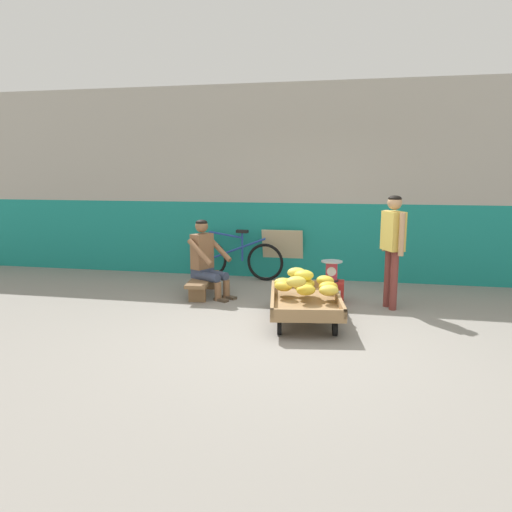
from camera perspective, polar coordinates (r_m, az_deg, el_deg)
The scene contains 12 objects.
ground_plane at distance 5.52m, azimuth 3.91°, elevation -9.47°, with size 80.00×80.00×0.00m, color gray.
back_wall at distance 8.30m, azimuth 6.87°, elevation 8.60°, with size 16.00×0.30×3.28m.
banana_cart at distance 5.98m, azimuth 5.85°, elevation -5.54°, with size 1.05×1.55×0.36m.
banana_pile at distance 6.04m, azimuth 5.89°, elevation -3.15°, with size 0.86×0.96×0.26m.
low_bench at distance 7.25m, azimuth -6.36°, elevation -3.09°, with size 0.41×1.12×0.27m.
vendor_seated at distance 7.12m, azimuth -5.92°, elevation -0.31°, with size 0.74×0.64×1.14m.
plastic_crate at distance 6.94m, azimuth 8.92°, elevation -4.18°, with size 0.36×0.28×0.30m.
weighing_scale at distance 6.87m, azimuth 8.99°, elevation -1.73°, with size 0.30×0.30×0.29m.
bicycle_near_left at distance 8.28m, azimuth -2.32°, elevation -0.31°, with size 1.66×0.48×0.86m.
sign_board at distance 8.31m, azimuth 3.21°, elevation 0.25°, with size 0.70×0.30×0.86m.
customer_adult at distance 6.64m, azimuth 15.98°, elevation 1.96°, with size 0.32×0.45×1.53m.
shopping_bag at distance 6.60m, azimuth 9.22°, elevation -5.20°, with size 0.18×0.12×0.24m, color silver.
Camera 1 is at (0.65, -5.16, 1.84)m, focal length 33.61 mm.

